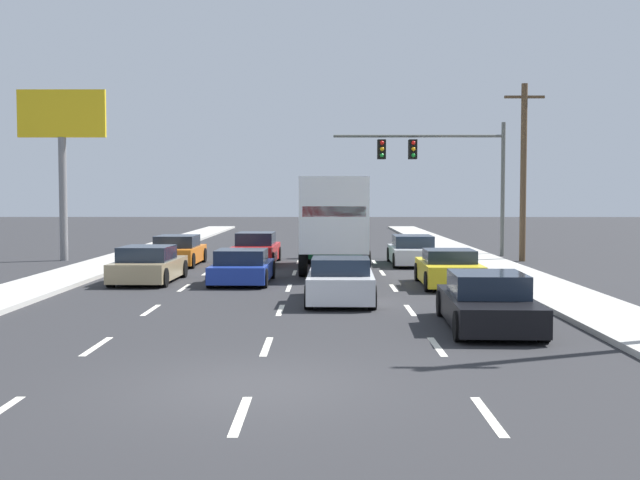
{
  "coord_description": "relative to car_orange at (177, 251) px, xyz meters",
  "views": [
    {
      "loc": [
        1.15,
        -12.52,
        3.03
      ],
      "look_at": [
        0.99,
        17.67,
        1.31
      ],
      "focal_mm": 44.94,
      "sensor_mm": 36.0,
      "label": 1
    }
  ],
  "objects": [
    {
      "name": "car_silver",
      "position": [
        10.09,
        0.27,
        -0.01
      ],
      "size": [
        1.97,
        4.45,
        1.28
      ],
      "color": "#B7BABF",
      "rests_on": "ground_plane"
    },
    {
      "name": "car_blue",
      "position": [
        3.49,
        -6.9,
        -0.06
      ],
      "size": [
        2.04,
        4.05,
        1.17
      ],
      "color": "#1E389E",
      "rests_on": "ground_plane"
    },
    {
      "name": "box_truck",
      "position": [
        6.74,
        -2.55,
        1.47
      ],
      "size": [
        2.82,
        8.26,
        3.66
      ],
      "color": "white",
      "rests_on": "ground_plane"
    },
    {
      "name": "car_yellow",
      "position": [
        10.4,
        -7.78,
        -0.03
      ],
      "size": [
        1.96,
        4.22,
        1.23
      ],
      "color": "yellow",
      "rests_on": "ground_plane"
    },
    {
      "name": "utility_pole_mid",
      "position": [
        15.29,
        2.16,
        3.54
      ],
      "size": [
        1.8,
        0.28,
        8.01
      ],
      "color": "brown",
      "rests_on": "ground_plane"
    },
    {
      "name": "car_red",
      "position": [
        3.3,
        0.71,
        0.03
      ],
      "size": [
        1.99,
        4.56,
        1.38
      ],
      "color": "red",
      "rests_on": "ground_plane"
    },
    {
      "name": "car_white",
      "position": [
        6.75,
        -11.73,
        -0.01
      ],
      "size": [
        1.97,
        4.05,
        1.28
      ],
      "color": "white",
      "rests_on": "ground_plane"
    },
    {
      "name": "car_orange",
      "position": [
        0.0,
        0.0,
        0.0
      ],
      "size": [
        1.99,
        4.15,
        1.28
      ],
      "color": "orange",
      "rests_on": "ground_plane"
    },
    {
      "name": "sidewalk_right",
      "position": [
        13.26,
        -1.59,
        -0.53
      ],
      "size": [
        2.35,
        80.0,
        0.14
      ],
      "primitive_type": "cube",
      "color": "#B2AFA8",
      "rests_on": "ground_plane"
    },
    {
      "name": "car_black",
      "position": [
        10.0,
        -16.04,
        -0.03
      ],
      "size": [
        2.09,
        4.63,
        1.26
      ],
      "color": "black",
      "rests_on": "ground_plane"
    },
    {
      "name": "lane_markings",
      "position": [
        5.14,
        -0.79,
        -0.59
      ],
      "size": [
        6.94,
        57.0,
        0.01
      ],
      "color": "silver",
      "rests_on": "ground_plane"
    },
    {
      "name": "ground_plane",
      "position": [
        5.14,
        3.41,
        -0.6
      ],
      "size": [
        140.0,
        140.0,
        0.0
      ],
      "primitive_type": "plane",
      "color": "#2B2B2D"
    },
    {
      "name": "roadside_billboard",
      "position": [
        -5.65,
        2.42,
        4.95
      ],
      "size": [
        4.01,
        0.36,
        7.78
      ],
      "color": "slate",
      "rests_on": "ground_plane"
    },
    {
      "name": "car_tan",
      "position": [
        0.21,
        -6.63,
        -0.01
      ],
      "size": [
        2.07,
        4.28,
        1.27
      ],
      "color": "tan",
      "rests_on": "ground_plane"
    },
    {
      "name": "traffic_signal_mast",
      "position": [
        11.56,
        5.22,
        4.18
      ],
      "size": [
        8.42,
        0.69,
        6.55
      ],
      "color": "#595B56",
      "rests_on": "ground_plane"
    },
    {
      "name": "sidewalk_left",
      "position": [
        -2.99,
        -1.59,
        -0.53
      ],
      "size": [
        2.35,
        80.0,
        0.14
      ],
      "primitive_type": "cube",
      "color": "#B2AFA8",
      "rests_on": "ground_plane"
    }
  ]
}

